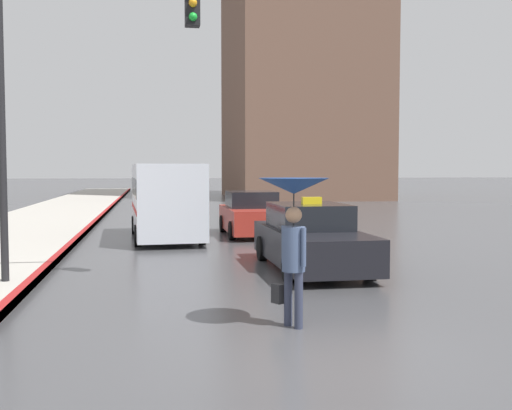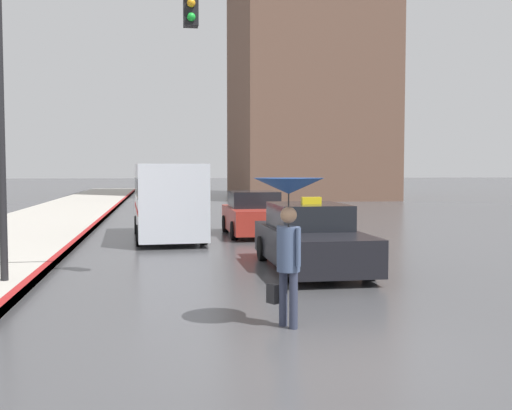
{
  "view_description": "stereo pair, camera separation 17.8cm",
  "coord_description": "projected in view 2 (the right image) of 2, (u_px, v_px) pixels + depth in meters",
  "views": [
    {
      "loc": [
        -1.99,
        -6.87,
        2.24
      ],
      "look_at": [
        0.47,
        7.1,
        1.4
      ],
      "focal_mm": 42.0,
      "sensor_mm": 36.0,
      "label": 1
    },
    {
      "loc": [
        -1.82,
        -6.9,
        2.24
      ],
      "look_at": [
        0.47,
        7.1,
        1.4
      ],
      "focal_mm": 42.0,
      "sensor_mm": 36.0,
      "label": 2
    }
  ],
  "objects": [
    {
      "name": "ground_plane",
      "position": [
        313.0,
        355.0,
        7.22
      ],
      "size": [
        300.0,
        300.0,
        0.0
      ],
      "primitive_type": "plane",
      "color": "#424244"
    },
    {
      "name": "taxi",
      "position": [
        310.0,
        239.0,
        13.49
      ],
      "size": [
        1.91,
        4.68,
        1.63
      ],
      "rotation": [
        0.0,
        0.0,
        3.14
      ],
      "color": "black",
      "rests_on": "ground_plane"
    },
    {
      "name": "sedan_red",
      "position": [
        254.0,
        215.0,
        20.41
      ],
      "size": [
        1.91,
        4.04,
        1.49
      ],
      "rotation": [
        0.0,
        0.0,
        3.14
      ],
      "color": "#A52D23",
      "rests_on": "ground_plane"
    },
    {
      "name": "ambulance_van",
      "position": [
        168.0,
        198.0,
        19.33
      ],
      "size": [
        2.3,
        5.66,
        2.41
      ],
      "rotation": [
        0.0,
        0.0,
        3.19
      ],
      "color": "silver",
      "rests_on": "ground_plane"
    },
    {
      "name": "pedestrian_with_umbrella",
      "position": [
        288.0,
        211.0,
        8.42
      ],
      "size": [
        1.0,
        1.0,
        2.12
      ],
      "rotation": [
        0.0,
        0.0,
        2.08
      ],
      "color": "#2D3347",
      "rests_on": "ground_plane"
    },
    {
      "name": "traffic_light",
      "position": [
        79.0,
        64.0,
        11.13
      ],
      "size": [
        3.7,
        0.38,
        6.07
      ],
      "color": "black",
      "rests_on": "ground_plane"
    },
    {
      "name": "building_tower_near",
      "position": [
        306.0,
        6.0,
        47.46
      ],
      "size": [
        11.03,
        13.72,
        30.36
      ],
      "color": "brown",
      "rests_on": "ground_plane"
    }
  ]
}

